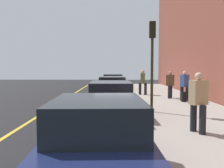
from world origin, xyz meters
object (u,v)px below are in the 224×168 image
(parked_car_maroon, at_px, (111,100))
(pedestrian_olive_coat, at_px, (143,81))
(parked_car_black, at_px, (112,88))
(rolling_suitcase, at_px, (183,97))
(pedestrian_tan_coat, at_px, (198,101))
(traffic_light_pole, at_px, (152,51))
(parked_car_navy, at_px, (98,138))
(pedestrian_brown_coat, at_px, (170,84))
(pedestrian_blue_coat, at_px, (185,85))
(parked_car_red, at_px, (112,82))

(parked_car_maroon, xyz_separation_m, pedestrian_olive_coat, (7.85, -2.18, 0.34))
(parked_car_black, bearing_deg, rolling_suitcase, -116.21)
(pedestrian_olive_coat, bearing_deg, parked_car_black, 128.78)
(parked_car_black, relative_size, pedestrian_tan_coat, 2.62)
(parked_car_black, distance_m, traffic_light_pole, 6.01)
(pedestrian_olive_coat, height_order, rolling_suitcase, pedestrian_olive_coat)
(parked_car_navy, height_order, traffic_light_pole, traffic_light_pole)
(parked_car_navy, distance_m, traffic_light_pole, 6.98)
(parked_car_navy, xyz_separation_m, pedestrian_olive_coat, (13.51, -2.31, 0.34))
(pedestrian_brown_coat, xyz_separation_m, pedestrian_blue_coat, (-1.24, -0.57, 0.02))
(pedestrian_tan_coat, height_order, rolling_suitcase, pedestrian_tan_coat)
(pedestrian_olive_coat, bearing_deg, parked_car_red, 26.18)
(parked_car_red, distance_m, pedestrian_blue_coat, 9.02)
(parked_car_navy, xyz_separation_m, pedestrian_tan_coat, (2.77, -2.76, 0.35))
(pedestrian_blue_coat, bearing_deg, pedestrian_brown_coat, 24.71)
(parked_car_red, height_order, pedestrian_tan_coat, pedestrian_tan_coat)
(parked_car_red, height_order, traffic_light_pole, traffic_light_pole)
(parked_car_maroon, bearing_deg, pedestrian_olive_coat, -15.55)
(pedestrian_blue_coat, bearing_deg, parked_car_black, 69.77)
(pedestrian_olive_coat, relative_size, pedestrian_blue_coat, 1.02)
(parked_car_black, bearing_deg, traffic_light_pole, -161.07)
(pedestrian_brown_coat, height_order, pedestrian_olive_coat, pedestrian_olive_coat)
(parked_car_maroon, height_order, pedestrian_brown_coat, pedestrian_brown_coat)
(pedestrian_brown_coat, xyz_separation_m, pedestrian_tan_coat, (-8.62, 1.05, 0.04))
(traffic_light_pole, bearing_deg, parked_car_black, 18.93)
(parked_car_black, bearing_deg, parked_car_maroon, -179.62)
(parked_car_navy, relative_size, pedestrian_olive_coat, 2.41)
(pedestrian_blue_coat, relative_size, pedestrian_tan_coat, 0.98)
(pedestrian_brown_coat, bearing_deg, traffic_light_pole, 159.27)
(pedestrian_olive_coat, bearing_deg, parked_car_maroon, 164.45)
(pedestrian_brown_coat, xyz_separation_m, traffic_light_pole, (-5.00, 1.89, 1.76))
(pedestrian_brown_coat, distance_m, pedestrian_olive_coat, 2.60)
(pedestrian_olive_coat, relative_size, traffic_light_pole, 0.46)
(parked_car_black, bearing_deg, pedestrian_tan_coat, -163.35)
(parked_car_black, xyz_separation_m, parked_car_red, (6.33, 0.01, 0.00))
(parked_car_maroon, relative_size, pedestrian_tan_coat, 2.62)
(pedestrian_blue_coat, bearing_deg, pedestrian_olive_coat, 31.62)
(pedestrian_brown_coat, xyz_separation_m, rolling_suitcase, (-1.69, -0.39, -0.63))
(parked_car_navy, relative_size, parked_car_maroon, 0.91)
(parked_car_maroon, relative_size, pedestrian_olive_coat, 2.63)
(pedestrian_olive_coat, bearing_deg, rolling_suitcase, -153.57)
(parked_car_maroon, height_order, traffic_light_pole, traffic_light_pole)
(pedestrian_tan_coat, distance_m, traffic_light_pole, 4.09)
(traffic_light_pole, bearing_deg, parked_car_maroon, 111.85)
(pedestrian_brown_coat, height_order, rolling_suitcase, pedestrian_brown_coat)
(parked_car_navy, height_order, pedestrian_brown_coat, pedestrian_brown_coat)
(parked_car_red, relative_size, rolling_suitcase, 5.23)
(parked_car_red, bearing_deg, pedestrian_olive_coat, -153.82)
(parked_car_navy, relative_size, traffic_light_pole, 1.10)
(parked_car_navy, distance_m, parked_car_red, 18.06)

